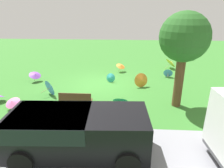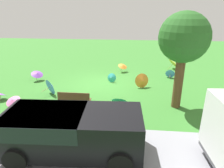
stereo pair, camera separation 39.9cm
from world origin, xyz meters
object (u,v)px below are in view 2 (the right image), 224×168
Objects in this scene: parasol_blue_0 at (51,86)px; parasol_yellow_1 at (174,63)px; parasol_orange_0 at (123,66)px; parasol_orange_1 at (142,81)px; parasol_blue_2 at (170,73)px; van_dark at (68,129)px; parasol_pink_0 at (13,100)px; shade_tree at (184,39)px; parasol_purple_1 at (37,74)px; park_bench at (74,100)px; parasol_purple_0 at (1,94)px; parasol_teal_1 at (119,100)px; parasol_teal_0 at (111,78)px.

parasol_blue_0 is 0.83× the size of parasol_yellow_1.
parasol_orange_1 is at bearing 113.37° from parasol_orange_0.
parasol_orange_0 is 1.37× the size of parasol_blue_2.
parasol_pink_0 is at bearing -37.52° from van_dark.
parasol_purple_1 is at bearing -19.12° from shade_tree.
parasol_orange_0 is 1.03× the size of parasol_blue_0.
parasol_orange_1 is 1.37× the size of parasol_blue_2.
park_bench is 4.37m from parasol_purple_0.
park_bench is at bearing 134.43° from parasol_purple_1.
shade_tree reaches higher than parasol_blue_0.
van_dark is 6.55× the size of parasol_blue_2.
parasol_blue_0 is 2.70m from parasol_purple_0.
shade_tree reaches higher than parasol_orange_0.
parasol_blue_0 is at bearing 131.20° from parasol_purple_1.
parasol_teal_1 is (-5.33, -0.65, -0.03)m from parasol_pink_0.
parasol_teal_1 is (-6.53, 0.18, 0.05)m from parasol_purple_0.
parasol_orange_0 is 1.20× the size of parasol_pink_0.
parasol_orange_0 is at bearing -62.13° from shade_tree.
parasol_blue_0 reaches higher than parasol_teal_1.
parasol_blue_0 is 1.16× the size of parasol_pink_0.
parasol_blue_0 is 1.54× the size of parasol_purple_0.
parasol_teal_0 is (0.65, 2.42, -0.19)m from parasol_orange_0.
parasol_pink_0 is at bearing 27.23° from parasol_orange_1.
shade_tree is at bearing 123.23° from parasol_orange_1.
parasol_teal_1 is at bearing 163.24° from parasol_blue_0.
park_bench is at bearing 10.94° from parasol_teal_1.
shade_tree is 9.74m from parasol_purple_1.
parasol_teal_0 is (-0.73, -7.13, -0.60)m from van_dark.
parasol_purple_0 is 3.23m from parasol_purple_1.
shade_tree is at bearing 160.88° from parasol_purple_1.
van_dark is 6.93m from parasol_orange_1.
parasol_teal_0 is 6.20m from parasol_pink_0.
parasol_blue_2 reaches higher than parasol_teal_0.
parasol_blue_0 is 4.02m from parasol_teal_0.
park_bench is 2.25m from parasol_teal_1.
shade_tree is at bearing 117.87° from parasol_orange_0.
shade_tree is 5.70× the size of parasol_teal_1.
parasol_teal_0 is at bearing 18.70° from parasol_blue_2.
parasol_blue_2 is (-3.48, 1.02, -0.18)m from parasol_orange_0.
parasol_orange_0 is 3.50m from parasol_orange_1.
parasol_orange_0 reaches higher than parasol_teal_1.
parasol_orange_0 is at bearing -66.63° from parasol_orange_1.
parasol_yellow_1 is (-6.26, -7.63, 0.05)m from park_bench.
van_dark reaches higher than park_bench.
parasol_teal_1 reaches higher than parasol_purple_0.
parasol_purple_1 is (7.17, -0.59, 0.04)m from parasol_orange_1.
parasol_orange_1 is at bearing -113.59° from van_dark.
parasol_blue_0 is at bearing -16.76° from parasol_teal_1.
shade_tree is 4.16m from parasol_orange_1.
van_dark is at bearing 102.66° from park_bench.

